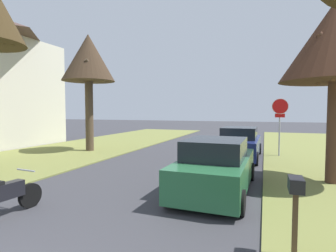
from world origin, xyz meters
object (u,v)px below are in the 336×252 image
stop_sign_far (280,115)px  parked_sedan_navy (240,144)px  street_tree_left_mid_b (88,60)px  parked_sedan_green (216,167)px  curbside_mailbox (296,194)px  parked_motorcycle (0,197)px

stop_sign_far → parked_sedan_navy: size_ratio=0.67×
street_tree_left_mid_b → parked_sedan_green: (8.34, -5.27, -4.61)m
parked_sedan_green → curbside_mailbox: parked_sedan_green is taller
stop_sign_far → parked_sedan_green: bearing=-106.2°
stop_sign_far → parked_sedan_green: 7.52m
parked_sedan_green → parked_sedan_navy: (0.16, 5.95, 0.00)m
parked_sedan_green → parked_motorcycle: (-4.15, -3.62, -0.24)m
stop_sign_far → curbside_mailbox: size_ratio=2.34×
street_tree_left_mid_b → parked_sedan_green: size_ratio=1.52×
parked_sedan_green → curbside_mailbox: bearing=-60.0°
street_tree_left_mid_b → curbside_mailbox: bearing=-39.6°
street_tree_left_mid_b → parked_sedan_green: bearing=-32.3°
stop_sign_far → parked_sedan_green: (-2.05, -7.08, -1.47)m
curbside_mailbox → street_tree_left_mid_b: bearing=140.4°
parked_sedan_green → parked_sedan_navy: bearing=88.5°
street_tree_left_mid_b → parked_sedan_navy: size_ratio=1.52×
stop_sign_far → street_tree_left_mid_b: (-10.39, -1.81, 3.15)m
street_tree_left_mid_b → parked_sedan_green: 10.89m
curbside_mailbox → parked_sedan_green: bearing=120.0°
street_tree_left_mid_b → parked_motorcycle: (4.20, -8.88, -4.86)m
parked_motorcycle → curbside_mailbox: curbside_mailbox is taller
stop_sign_far → parked_sedan_navy: 2.65m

